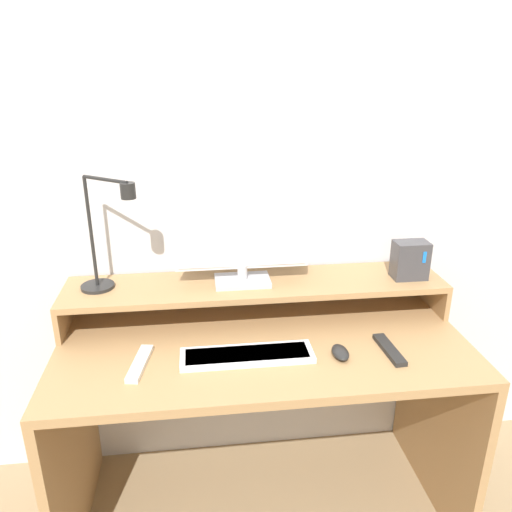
# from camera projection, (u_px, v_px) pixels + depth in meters

# --- Properties ---
(wall_back) EXTENTS (6.00, 0.05, 2.50)m
(wall_back) POSITION_uv_depth(u_px,v_px,m) (250.00, 168.00, 1.83)
(wall_back) COLOR silver
(wall_back) RESTS_ON ground_plane
(desk) EXTENTS (1.38, 0.65, 0.73)m
(desk) POSITION_uv_depth(u_px,v_px,m) (263.00, 390.00, 1.76)
(desk) COLOR #A87F51
(desk) RESTS_ON ground_plane
(monitor_shelf) EXTENTS (1.38, 0.27, 0.13)m
(monitor_shelf) POSITION_uv_depth(u_px,v_px,m) (256.00, 287.00, 1.82)
(monitor_shelf) COLOR #A87F51
(monitor_shelf) RESTS_ON desk
(monitor) EXTENTS (0.48, 0.13, 0.35)m
(monitor) POSITION_uv_depth(u_px,v_px,m) (242.00, 235.00, 1.74)
(monitor) COLOR #BCBCC1
(monitor) RESTS_ON monitor_shelf
(desk_lamp) EXTENTS (0.23, 0.19, 0.41)m
(desk_lamp) POSITION_uv_depth(u_px,v_px,m) (106.00, 242.00, 1.67)
(desk_lamp) COLOR black
(desk_lamp) RESTS_ON monitor_shelf
(router_dock) EXTENTS (0.12, 0.08, 0.14)m
(router_dock) POSITION_uv_depth(u_px,v_px,m) (410.00, 260.00, 1.83)
(router_dock) COLOR #3D3D42
(router_dock) RESTS_ON monitor_shelf
(keyboard) EXTENTS (0.42, 0.12, 0.02)m
(keyboard) POSITION_uv_depth(u_px,v_px,m) (247.00, 355.00, 1.59)
(keyboard) COLOR silver
(keyboard) RESTS_ON desk
(mouse) EXTENTS (0.05, 0.09, 0.03)m
(mouse) POSITION_uv_depth(u_px,v_px,m) (340.00, 352.00, 1.60)
(mouse) COLOR black
(mouse) RESTS_ON desk
(remote_control) EXTENTS (0.07, 0.20, 0.02)m
(remote_control) POSITION_uv_depth(u_px,v_px,m) (140.00, 363.00, 1.55)
(remote_control) COLOR white
(remote_control) RESTS_ON desk
(remote_secondary) EXTENTS (0.05, 0.19, 0.02)m
(remote_secondary) POSITION_uv_depth(u_px,v_px,m) (389.00, 350.00, 1.62)
(remote_secondary) COLOR black
(remote_secondary) RESTS_ON desk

